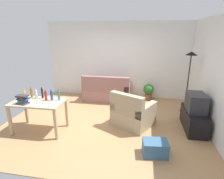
{
  "coord_description": "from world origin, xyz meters",
  "views": [
    {
      "loc": [
        0.98,
        -4.38,
        2.3
      ],
      "look_at": [
        0.1,
        0.5,
        0.75
      ],
      "focal_mm": 29.1,
      "sensor_mm": 36.0,
      "label": 1
    }
  ],
  "objects_px": {
    "couch": "(107,92)",
    "torchiere_lamp": "(190,66)",
    "bottle_squat": "(24,94)",
    "bottle_clear": "(36,94)",
    "book_stack": "(23,100)",
    "bottle_tall": "(59,95)",
    "bottle_blue": "(52,95)",
    "storage_box": "(155,148)",
    "desk": "(38,106)",
    "tv": "(196,103)",
    "tv_stand": "(193,120)",
    "bottle_red": "(46,96)",
    "bottle_dark": "(42,93)",
    "potted_plant": "(148,91)",
    "bottle_amber": "(31,93)",
    "armchair": "(132,114)"
  },
  "relations": [
    {
      "from": "potted_plant",
      "to": "bottle_amber",
      "type": "bearing_deg",
      "value": -140.03
    },
    {
      "from": "tv",
      "to": "book_stack",
      "type": "xyz_separation_m",
      "value": [
        -3.94,
        -0.94,
        0.16
      ]
    },
    {
      "from": "tv_stand",
      "to": "bottle_amber",
      "type": "distance_m",
      "value": 4.08
    },
    {
      "from": "tv",
      "to": "book_stack",
      "type": "relative_size",
      "value": 2.11
    },
    {
      "from": "couch",
      "to": "bottle_tall",
      "type": "bearing_deg",
      "value": 71.94
    },
    {
      "from": "tv_stand",
      "to": "tv",
      "type": "xyz_separation_m",
      "value": [
        0.0,
        0.0,
        0.46
      ]
    },
    {
      "from": "bottle_squat",
      "to": "bottle_red",
      "type": "xyz_separation_m",
      "value": [
        0.62,
        -0.07,
        0.01
      ]
    },
    {
      "from": "desk",
      "to": "bottle_dark",
      "type": "height_order",
      "value": "bottle_dark"
    },
    {
      "from": "storage_box",
      "to": "bottle_blue",
      "type": "relative_size",
      "value": 1.81
    },
    {
      "from": "tv",
      "to": "storage_box",
      "type": "relative_size",
      "value": 1.25
    },
    {
      "from": "bottle_tall",
      "to": "book_stack",
      "type": "relative_size",
      "value": 0.94
    },
    {
      "from": "bottle_clear",
      "to": "bottle_blue",
      "type": "distance_m",
      "value": 0.44
    },
    {
      "from": "torchiere_lamp",
      "to": "bottle_squat",
      "type": "xyz_separation_m",
      "value": [
        -4.16,
        -1.63,
        -0.56
      ]
    },
    {
      "from": "torchiere_lamp",
      "to": "storage_box",
      "type": "relative_size",
      "value": 3.77
    },
    {
      "from": "armchair",
      "to": "bottle_clear",
      "type": "bearing_deg",
      "value": 39.29
    },
    {
      "from": "couch",
      "to": "tv_stand",
      "type": "bearing_deg",
      "value": 147.53
    },
    {
      "from": "storage_box",
      "to": "bottle_dark",
      "type": "relative_size",
      "value": 1.69
    },
    {
      "from": "torchiere_lamp",
      "to": "bottle_amber",
      "type": "height_order",
      "value": "torchiere_lamp"
    },
    {
      "from": "bottle_clear",
      "to": "bottle_blue",
      "type": "bearing_deg",
      "value": -5.92
    },
    {
      "from": "bottle_tall",
      "to": "bottle_red",
      "type": "bearing_deg",
      "value": -166.71
    },
    {
      "from": "tv",
      "to": "bottle_tall",
      "type": "height_order",
      "value": "bottle_tall"
    },
    {
      "from": "tv_stand",
      "to": "bottle_dark",
      "type": "height_order",
      "value": "bottle_dark"
    },
    {
      "from": "tv_stand",
      "to": "book_stack",
      "type": "bearing_deg",
      "value": 103.42
    },
    {
      "from": "armchair",
      "to": "bottle_tall",
      "type": "bearing_deg",
      "value": 43.59
    },
    {
      "from": "couch",
      "to": "bottle_squat",
      "type": "xyz_separation_m",
      "value": [
        -1.63,
        -2.18,
        0.55
      ]
    },
    {
      "from": "bottle_amber",
      "to": "bottle_tall",
      "type": "bearing_deg",
      "value": -4.38
    },
    {
      "from": "armchair",
      "to": "bottle_amber",
      "type": "distance_m",
      "value": 2.58
    },
    {
      "from": "bottle_clear",
      "to": "desk",
      "type": "bearing_deg",
      "value": -52.27
    },
    {
      "from": "couch",
      "to": "bottle_squat",
      "type": "bearing_deg",
      "value": 53.21
    },
    {
      "from": "couch",
      "to": "torchiere_lamp",
      "type": "distance_m",
      "value": 2.81
    },
    {
      "from": "armchair",
      "to": "bottle_squat",
      "type": "distance_m",
      "value": 2.74
    },
    {
      "from": "bottle_squat",
      "to": "book_stack",
      "type": "height_order",
      "value": "bottle_squat"
    },
    {
      "from": "couch",
      "to": "tv",
      "type": "xyz_separation_m",
      "value": [
        2.53,
        -1.61,
        0.39
      ]
    },
    {
      "from": "couch",
      "to": "bottle_squat",
      "type": "relative_size",
      "value": 7.09
    },
    {
      "from": "tv_stand",
      "to": "bottle_tall",
      "type": "height_order",
      "value": "bottle_tall"
    },
    {
      "from": "bottle_tall",
      "to": "bottle_blue",
      "type": "bearing_deg",
      "value": -169.51
    },
    {
      "from": "tv",
      "to": "bottle_tall",
      "type": "xyz_separation_m",
      "value": [
        -3.24,
        -0.58,
        0.18
      ]
    },
    {
      "from": "torchiere_lamp",
      "to": "bottle_blue",
      "type": "xyz_separation_m",
      "value": [
        -3.41,
        -1.66,
        -0.54
      ]
    },
    {
      "from": "bottle_clear",
      "to": "bottle_red",
      "type": "distance_m",
      "value": 0.32
    },
    {
      "from": "tv_stand",
      "to": "storage_box",
      "type": "bearing_deg",
      "value": 141.28
    },
    {
      "from": "potted_plant",
      "to": "book_stack",
      "type": "distance_m",
      "value": 4.07
    },
    {
      "from": "tv_stand",
      "to": "potted_plant",
      "type": "bearing_deg",
      "value": 29.46
    },
    {
      "from": "bottle_red",
      "to": "bottle_blue",
      "type": "bearing_deg",
      "value": 16.87
    },
    {
      "from": "bottle_clear",
      "to": "bottle_red",
      "type": "relative_size",
      "value": 0.94
    },
    {
      "from": "bottle_amber",
      "to": "potted_plant",
      "type": "bearing_deg",
      "value": 39.97
    },
    {
      "from": "potted_plant",
      "to": "bottle_amber",
      "type": "xyz_separation_m",
      "value": [
        -2.91,
        -2.44,
        0.55
      ]
    },
    {
      "from": "storage_box",
      "to": "desk",
      "type": "bearing_deg",
      "value": 170.21
    },
    {
      "from": "desk",
      "to": "bottle_red",
      "type": "relative_size",
      "value": 4.73
    },
    {
      "from": "bottle_clear",
      "to": "book_stack",
      "type": "distance_m",
      "value": 0.39
    },
    {
      "from": "bottle_clear",
      "to": "couch",
      "type": "bearing_deg",
      "value": 58.79
    }
  ]
}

